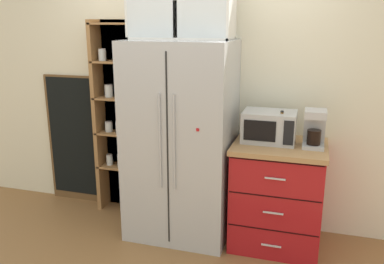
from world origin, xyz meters
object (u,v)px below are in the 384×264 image
at_px(refrigerator, 181,141).
at_px(coffee_maker, 315,128).
at_px(mug_cream, 280,140).
at_px(chalkboard_menu, 74,139).
at_px(bottle_cobalt, 281,132).
at_px(bottle_amber, 281,129).
at_px(microwave, 269,127).

bearing_deg(refrigerator, coffee_maker, 1.98).
height_order(mug_cream, chalkboard_menu, chalkboard_menu).
bearing_deg(coffee_maker, bottle_cobalt, -174.53).
relative_size(refrigerator, coffee_maker, 5.66).
bearing_deg(bottle_amber, coffee_maker, 1.96).
xyz_separation_m(microwave, bottle_cobalt, (0.10, -0.07, -0.02)).
height_order(coffee_maker, bottle_amber, coffee_maker).
distance_m(bottle_cobalt, chalkboard_menu, 2.22).
relative_size(coffee_maker, bottle_cobalt, 1.25).
height_order(bottle_cobalt, bottle_amber, bottle_amber).
height_order(coffee_maker, chalkboard_menu, chalkboard_menu).
bearing_deg(bottle_amber, bottle_cobalt, -90.00).
distance_m(bottle_amber, chalkboard_menu, 2.22).
relative_size(microwave, mug_cream, 3.75).
bearing_deg(mug_cream, bottle_cobalt, 95.29).
bearing_deg(bottle_cobalt, refrigerator, -179.09).
distance_m(microwave, bottle_cobalt, 0.12).
xyz_separation_m(mug_cream, bottle_amber, (-0.00, 0.03, 0.08)).
xyz_separation_m(coffee_maker, chalkboard_menu, (-2.44, 0.29, -0.38)).
xyz_separation_m(refrigerator, coffee_maker, (1.12, 0.04, 0.19)).
height_order(coffee_maker, bottle_cobalt, coffee_maker).
relative_size(mug_cream, bottle_cobalt, 0.47).
bearing_deg(bottle_cobalt, bottle_amber, 90.00).
relative_size(mug_cream, chalkboard_menu, 0.09).
distance_m(coffee_maker, bottle_amber, 0.27).
relative_size(refrigerator, microwave, 3.99).
distance_m(refrigerator, bottle_cobalt, 0.87).
bearing_deg(bottle_cobalt, mug_cream, -84.71).
height_order(mug_cream, bottle_cobalt, bottle_cobalt).
bearing_deg(microwave, chalkboard_menu, 173.30).
height_order(bottle_cobalt, chalkboard_menu, chalkboard_menu).
bearing_deg(bottle_cobalt, chalkboard_menu, 171.87).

